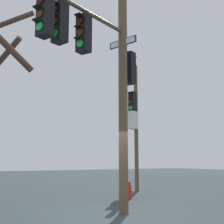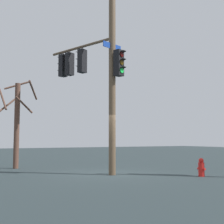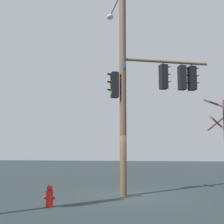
# 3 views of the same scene
# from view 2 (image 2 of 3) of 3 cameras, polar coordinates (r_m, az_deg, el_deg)

# --- Properties ---
(ground_plane) EXTENTS (80.00, 80.00, 0.00)m
(ground_plane) POSITION_cam_2_polar(r_m,az_deg,el_deg) (13.24, -1.00, -11.51)
(ground_plane) COLOR #293436
(main_signal_pole_assembly) EXTENTS (5.03, 3.51, 9.41)m
(main_signal_pole_assembly) POSITION_cam_2_polar(r_m,az_deg,el_deg) (13.78, -2.62, 10.06)
(main_signal_pole_assembly) COLOR brown
(main_signal_pole_assembly) RESTS_ON ground
(fire_hydrant) EXTENTS (0.38, 0.24, 0.73)m
(fire_hydrant) POSITION_cam_2_polar(r_m,az_deg,el_deg) (12.93, 16.29, -9.93)
(fire_hydrant) COLOR red
(fire_hydrant) RESTS_ON ground
(bare_tree_behind_pole) EXTENTS (2.20, 2.21, 4.64)m
(bare_tree_behind_pole) POSITION_cam_2_polar(r_m,az_deg,el_deg) (16.48, -17.33, -1.46)
(bare_tree_behind_pole) COLOR brown
(bare_tree_behind_pole) RESTS_ON ground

